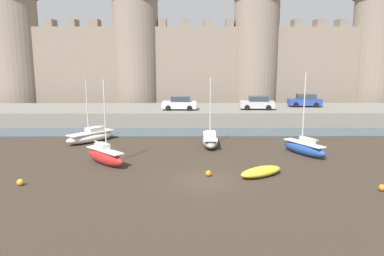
% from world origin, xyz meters
% --- Properties ---
extents(ground_plane, '(160.00, 160.00, 0.00)m').
position_xyz_m(ground_plane, '(0.00, 0.00, 0.00)').
color(ground_plane, '#382D23').
extents(water_channel, '(80.00, 4.50, 0.10)m').
position_xyz_m(water_channel, '(0.00, 16.03, 0.05)').
color(water_channel, '#3D4C56').
rests_on(water_channel, ground).
extents(quay_road, '(65.88, 10.00, 1.76)m').
position_xyz_m(quay_road, '(0.00, 23.28, 0.88)').
color(quay_road, slate).
rests_on(quay_road, ground).
extents(castle, '(61.35, 7.47, 20.50)m').
position_xyz_m(castle, '(-0.00, 33.91, 7.91)').
color(castle, gray).
rests_on(castle, ground).
extents(sailboat_foreground_right, '(1.49, 5.01, 6.23)m').
position_xyz_m(sailboat_foreground_right, '(0.89, 9.98, 0.57)').
color(sailboat_foreground_right, gray).
rests_on(sailboat_foreground_right, ground).
extents(sailboat_midflat_centre, '(3.81, 3.79, 6.40)m').
position_xyz_m(sailboat_midflat_centre, '(-7.37, 3.93, 0.68)').
color(sailboat_midflat_centre, red).
rests_on(sailboat_midflat_centre, ground).
extents(sailboat_foreground_centre, '(4.56, 4.94, 5.85)m').
position_xyz_m(sailboat_foreground_centre, '(-10.39, 11.64, 0.57)').
color(sailboat_foreground_centre, silver).
rests_on(sailboat_foreground_centre, ground).
extents(sailboat_midflat_right, '(3.05, 4.42, 6.76)m').
position_xyz_m(sailboat_midflat_right, '(8.50, 6.65, 0.63)').
color(sailboat_midflat_right, '#234793').
rests_on(sailboat_midflat_right, ground).
extents(rowboat_midflat_left, '(3.51, 2.81, 0.65)m').
position_xyz_m(rowboat_midflat_left, '(3.88, 0.98, 0.34)').
color(rowboat_midflat_left, yellow).
rests_on(rowboat_midflat_left, ground).
extents(mooring_buoy_near_channel, '(0.42, 0.42, 0.42)m').
position_xyz_m(mooring_buoy_near_channel, '(-11.68, -0.78, 0.21)').
color(mooring_buoy_near_channel, orange).
rests_on(mooring_buoy_near_channel, ground).
extents(mooring_buoy_near_shore, '(0.42, 0.42, 0.42)m').
position_xyz_m(mooring_buoy_near_shore, '(10.66, -1.93, 0.21)').
color(mooring_buoy_near_shore, orange).
rests_on(mooring_buoy_near_shore, ground).
extents(mooring_buoy_off_centre, '(0.40, 0.40, 0.40)m').
position_xyz_m(mooring_buoy_off_centre, '(0.30, 1.00, 0.20)').
color(mooring_buoy_off_centre, orange).
rests_on(mooring_buoy_off_centre, ground).
extents(car_quay_centre_west, '(4.17, 2.02, 1.62)m').
position_xyz_m(car_quay_centre_west, '(7.25, 21.66, 2.54)').
color(car_quay_centre_west, '#B2B5B7').
rests_on(car_quay_centre_west, quay_road).
extents(car_quay_east, '(4.17, 2.02, 1.62)m').
position_xyz_m(car_quay_east, '(-2.17, 21.32, 2.54)').
color(car_quay_east, silver).
rests_on(car_quay_east, quay_road).
extents(car_quay_west, '(4.17, 2.02, 1.62)m').
position_xyz_m(car_quay_west, '(13.82, 24.22, 2.54)').
color(car_quay_west, '#263F99').
rests_on(car_quay_west, quay_road).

